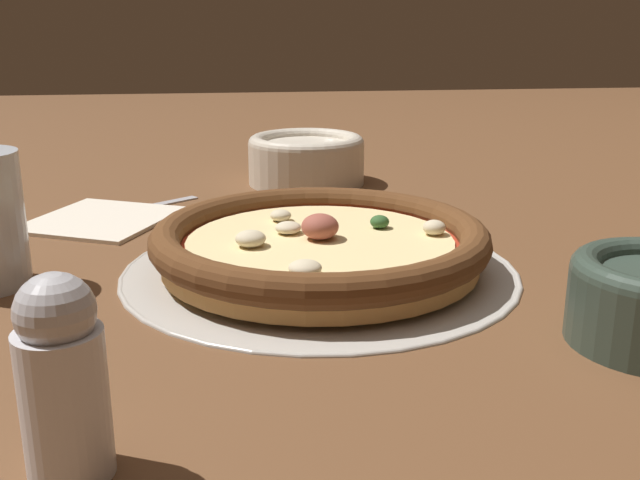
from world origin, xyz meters
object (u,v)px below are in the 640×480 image
pizza (320,243)px  bowl_far (306,158)px  pepper_shaker (62,379)px  pizza_tray (320,268)px  napkin (101,218)px  fork (119,212)px

pizza → bowl_far: bowl_far is taller
pizza → pepper_shaker: (-0.15, -0.27, 0.02)m
pizza_tray → pepper_shaker: (-0.15, -0.27, 0.05)m
pizza_tray → napkin: bearing=138.1°
napkin → fork: (0.01, 0.03, -0.00)m
pizza → pepper_shaker: size_ratio=2.81×
pizza → bowl_far: size_ratio=1.92×
napkin → pepper_shaker: bearing=-83.2°
pizza_tray → bowl_far: bearing=85.7°
bowl_far → fork: 0.25m
napkin → pepper_shaker: size_ratio=1.80×
pizza_tray → napkin: size_ratio=1.84×
napkin → fork: size_ratio=1.20×
pizza_tray → bowl_far: 0.35m
bowl_far → napkin: bearing=-146.2°
pizza → pizza_tray: bearing=38.9°
fork → pepper_shaker: size_ratio=1.50×
pizza_tray → napkin: 0.28m
pizza → fork: size_ratio=1.87×
pepper_shaker → pizza: bearing=60.7°
pizza_tray → fork: 0.29m
bowl_far → napkin: 0.28m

